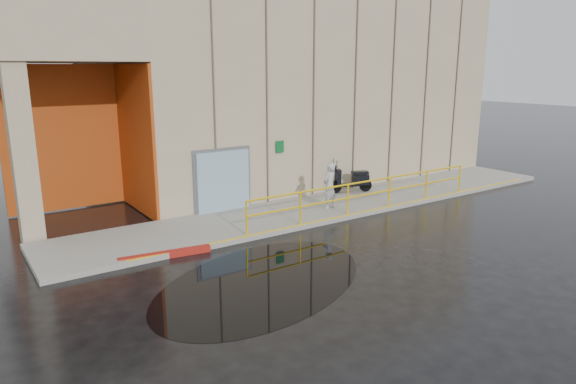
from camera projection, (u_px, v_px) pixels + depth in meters
name	position (u px, v px, depth m)	size (l,w,h in m)	color
ground	(329.00, 271.00, 12.52)	(120.00, 120.00, 0.00)	black
sidewalk	(337.00, 204.00, 18.31)	(20.00, 3.00, 0.15)	gray
building	(266.00, 82.00, 23.13)	(20.00, 10.17, 8.00)	gray
guardrail	(369.00, 195.00, 17.22)	(9.56, 0.06, 1.03)	yellow
person	(329.00, 186.00, 17.33)	(0.58, 0.38, 1.58)	#A3A4A8
scooter	(351.00, 173.00, 19.60)	(1.73, 1.14, 1.31)	black
red_curb	(165.00, 255.00, 13.35)	(2.40, 0.18, 0.18)	maroon
puddle	(262.00, 281.00, 11.91)	(6.15, 3.78, 0.01)	black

